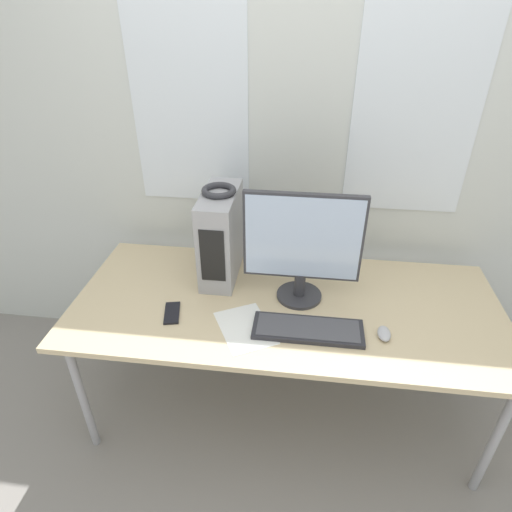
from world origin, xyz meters
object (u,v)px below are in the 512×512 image
Objects in this scene: monitor_main at (302,245)px; mouse at (384,334)px; pc_tower at (221,235)px; cell_phone at (172,313)px; keyboard at (308,329)px; headphones at (219,190)px.

monitor_main is 0.52m from mouse.
pc_tower is 0.46m from cell_phone.
monitor_main reaches higher than pc_tower.
mouse is (0.32, 0.01, 0.00)m from keyboard.
headphones is at bearing 153.02° from mouse.
keyboard reaches higher than cell_phone.
monitor_main is (0.41, -0.16, -0.17)m from headphones.
cell_phone is (-0.17, -0.37, -0.46)m from headphones.
headphones is 0.98m from mouse.
headphones is at bearing 90.00° from pc_tower.
mouse is (0.78, -0.40, -0.21)m from pc_tower.
headphones is 0.47m from monitor_main.
headphones is 0.30× the size of monitor_main.
mouse is (0.78, -0.40, -0.45)m from headphones.
pc_tower is 0.24m from headphones.
mouse is 0.95m from cell_phone.
monitor_main is 1.13× the size of keyboard.
headphones is 0.34× the size of keyboard.
monitor_main is at bearing 6.69° from cell_phone.
keyboard is at bearing -178.49° from mouse.
headphones is 1.71× the size of mouse.
pc_tower is at bearing -90.00° from headphones.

